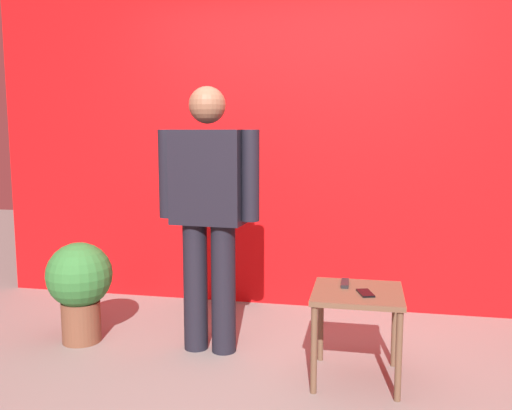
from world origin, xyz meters
name	(u,v)px	position (x,y,z in m)	size (l,w,h in m)	color
ground_plane	(249,390)	(0.00, 0.00, 0.00)	(12.00, 12.00, 0.00)	gray
back_wall_red	(290,119)	(0.00, 1.60, 1.53)	(5.01, 0.12, 3.06)	red
standing_person	(208,206)	(-0.37, 0.51, 0.96)	(0.68, 0.26, 1.71)	black
side_table	(357,305)	(0.58, 0.26, 0.45)	(0.51, 0.51, 0.53)	brown
cell_phone	(365,293)	(0.62, 0.21, 0.53)	(0.07, 0.14, 0.01)	black
tv_remote	(345,283)	(0.50, 0.37, 0.54)	(0.04, 0.17, 0.02)	black
potted_plant	(80,283)	(-1.27, 0.47, 0.41)	(0.44, 0.44, 0.69)	brown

